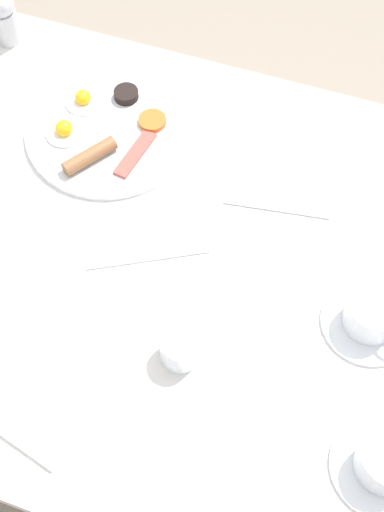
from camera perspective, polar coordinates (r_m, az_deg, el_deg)
The scene contains 9 objects.
ground_plane at distance 1.79m, azimuth 0.00°, elevation -11.79°, with size 8.00×8.00×0.00m, color gray.
table at distance 1.20m, azimuth 0.00°, elevation -2.04°, with size 0.87×1.22×0.71m.
breakfast_plate at distance 1.31m, azimuth -6.80°, elevation 10.02°, with size 0.30×0.30×0.04m.
teacup_with_saucer_left at distance 1.11m, azimuth 14.18°, elevation -4.67°, with size 0.15×0.15×0.06m.
creamer_jug at distance 1.05m, azimuth -0.90°, elevation -7.31°, with size 0.08×0.06×0.05m.
salt_grinder at distance 1.47m, azimuth -14.86°, elevation 18.07°, with size 0.05×0.05×0.11m.
napkin_folded at distance 1.07m, azimuth -11.12°, elevation -10.79°, with size 0.20×0.18×0.01m.
fork_by_plate at distance 1.21m, azimuth 6.79°, elevation 3.85°, with size 0.04×0.18×0.00m.
knife_by_plate at distance 1.15m, azimuth -3.54°, elevation -0.11°, with size 0.11×0.18×0.00m.
Camera 1 is at (-0.54, -0.19, 1.70)m, focal length 50.00 mm.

